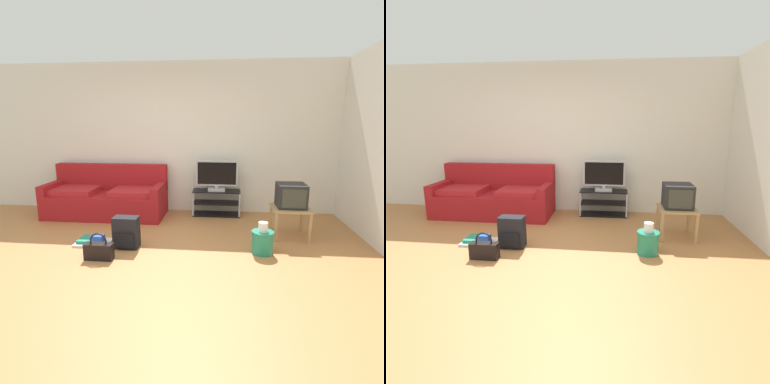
# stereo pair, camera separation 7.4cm
# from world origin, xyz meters

# --- Properties ---
(ground_plane) EXTENTS (9.00, 9.80, 0.02)m
(ground_plane) POSITION_xyz_m (0.00, 0.00, -0.01)
(ground_plane) COLOR #B27542
(wall_back) EXTENTS (9.00, 0.10, 2.70)m
(wall_back) POSITION_xyz_m (0.00, 2.45, 1.35)
(wall_back) COLOR silver
(wall_back) RESTS_ON ground_plane
(couch) EXTENTS (2.08, 0.88, 0.89)m
(couch) POSITION_xyz_m (-1.10, 1.95, 0.32)
(couch) COLOR maroon
(couch) RESTS_ON ground_plane
(tv_stand) EXTENTS (0.85, 0.37, 0.45)m
(tv_stand) POSITION_xyz_m (0.86, 2.16, 0.23)
(tv_stand) COLOR black
(tv_stand) RESTS_ON ground_plane
(flat_tv) EXTENTS (0.74, 0.22, 0.54)m
(flat_tv) POSITION_xyz_m (0.86, 2.13, 0.72)
(flat_tv) COLOR #B2B2B7
(flat_tv) RESTS_ON tv_stand
(side_table) EXTENTS (0.52, 0.52, 0.45)m
(side_table) POSITION_xyz_m (1.95, 1.17, 0.38)
(side_table) COLOR tan
(side_table) RESTS_ON ground_plane
(crt_tv) EXTENTS (0.40, 0.41, 0.34)m
(crt_tv) POSITION_xyz_m (1.95, 1.19, 0.62)
(crt_tv) COLOR #232326
(crt_tv) RESTS_ON side_table
(backpack) EXTENTS (0.33, 0.27, 0.42)m
(backpack) POSITION_xyz_m (-0.30, 0.52, 0.21)
(backpack) COLOR black
(backpack) RESTS_ON ground_plane
(handbag) EXTENTS (0.35, 0.13, 0.34)m
(handbag) POSITION_xyz_m (-0.52, 0.12, 0.11)
(handbag) COLOR black
(handbag) RESTS_ON ground_plane
(cleaning_bucket) EXTENTS (0.28, 0.28, 0.41)m
(cleaning_bucket) POSITION_xyz_m (1.49, 0.52, 0.17)
(cleaning_bucket) COLOR #238466
(cleaning_bucket) RESTS_ON ground_plane
(floor_tray) EXTENTS (0.47, 0.34, 0.14)m
(floor_tray) POSITION_xyz_m (-0.80, 0.59, 0.04)
(floor_tray) COLOR silver
(floor_tray) RESTS_ON ground_plane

